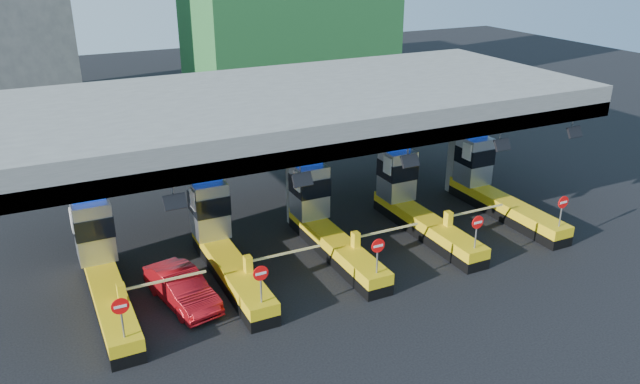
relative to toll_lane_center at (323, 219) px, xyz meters
name	(u,v)px	position (x,y,z in m)	size (l,w,h in m)	color
ground	(326,248)	(0.00, -0.28, -1.40)	(120.00, 120.00, 0.00)	black
toll_canopy	(299,108)	(0.00, 2.59, 4.74)	(28.00, 12.09, 7.00)	slate
toll_lane_far_left	(102,264)	(-10.00, 0.00, 0.00)	(4.43, 8.00, 4.16)	black
toll_lane_left	(221,240)	(-5.00, 0.00, 0.00)	(4.43, 8.00, 4.16)	black
toll_lane_center	(323,219)	(0.00, 0.00, 0.00)	(4.43, 8.00, 4.16)	black
toll_lane_right	(413,200)	(5.00, 0.00, 0.00)	(4.43, 8.00, 4.16)	black
toll_lane_far_right	(491,184)	(10.00, 0.00, 0.00)	(4.43, 8.00, 4.16)	black
red_car	(182,288)	(-7.31, -2.05, -0.70)	(1.48, 4.23, 1.39)	#A20C13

